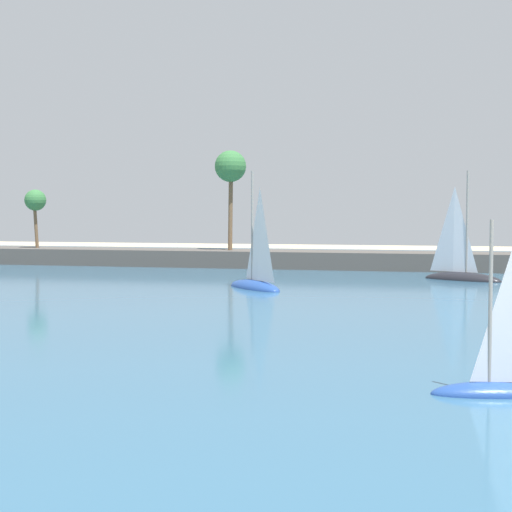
# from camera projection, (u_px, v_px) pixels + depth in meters

# --- Properties ---
(sea) EXTENTS (220.00, 107.19, 0.06)m
(sea) POSITION_uv_depth(u_px,v_px,m) (392.00, 282.00, 62.61)
(sea) COLOR #33607F
(sea) RESTS_ON ground
(palm_headland) EXTENTS (110.16, 6.41, 13.30)m
(palm_headland) POSITION_uv_depth(u_px,v_px,m) (469.00, 235.00, 74.22)
(palm_headland) COLOR #514C47
(palm_headland) RESTS_ON ground
(sailboat_near_shore) EXTENTS (4.25, 2.07, 5.92)m
(sailboat_near_shore) POSITION_uv_depth(u_px,v_px,m) (498.00, 378.00, 23.85)
(sailboat_near_shore) COLOR #234793
(sailboat_near_shore) RESTS_ON sea
(sailboat_mid_bay) EXTENTS (7.00, 4.85, 9.86)m
(sailboat_mid_bay) POSITION_uv_depth(u_px,v_px,m) (461.00, 269.00, 63.95)
(sailboat_mid_bay) COLOR black
(sailboat_mid_bay) RESTS_ON sea
(sailboat_toward_headland) EXTENTS (5.92, 6.10, 9.48)m
(sailboat_toward_headland) POSITION_uv_depth(u_px,v_px,m) (256.00, 277.00, 56.77)
(sailboat_toward_headland) COLOR #234793
(sailboat_toward_headland) RESTS_ON sea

